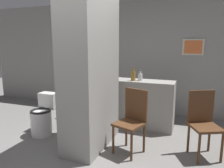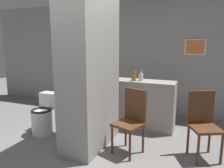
{
  "view_description": "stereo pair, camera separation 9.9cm",
  "coord_description": "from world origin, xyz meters",
  "px_view_note": "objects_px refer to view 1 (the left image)",
  "views": [
    {
      "loc": [
        1.56,
        -2.42,
        1.64
      ],
      "look_at": [
        0.26,
        0.98,
        0.95
      ],
      "focal_mm": 35.0,
      "sensor_mm": 36.0,
      "label": 1
    },
    {
      "loc": [
        1.65,
        -2.39,
        1.64
      ],
      "look_at": [
        0.26,
        0.98,
        0.95
      ],
      "focal_mm": 35.0,
      "sensor_mm": 36.0,
      "label": 2
    }
  ],
  "objects_px": {
    "toilet": "(43,117)",
    "chair_near_pillar": "(132,118)",
    "bottle_tall": "(133,75)",
    "bicycle": "(96,106)",
    "chair_by_doorway": "(203,121)"
  },
  "relations": [
    {
      "from": "chair_by_doorway",
      "to": "bicycle",
      "type": "bearing_deg",
      "value": 135.41
    },
    {
      "from": "toilet",
      "to": "bottle_tall",
      "type": "height_order",
      "value": "bottle_tall"
    },
    {
      "from": "toilet",
      "to": "chair_near_pillar",
      "type": "height_order",
      "value": "chair_near_pillar"
    },
    {
      "from": "chair_near_pillar",
      "to": "bottle_tall",
      "type": "distance_m",
      "value": 1.09
    },
    {
      "from": "bottle_tall",
      "to": "toilet",
      "type": "bearing_deg",
      "value": -148.52
    },
    {
      "from": "chair_near_pillar",
      "to": "bottle_tall",
      "type": "bearing_deg",
      "value": 124.0
    },
    {
      "from": "toilet",
      "to": "bicycle",
      "type": "distance_m",
      "value": 1.09
    },
    {
      "from": "toilet",
      "to": "chair_near_pillar",
      "type": "relative_size",
      "value": 0.75
    },
    {
      "from": "toilet",
      "to": "bicycle",
      "type": "xyz_separation_m",
      "value": [
        0.65,
        0.87,
        0.04
      ]
    },
    {
      "from": "toilet",
      "to": "chair_by_doorway",
      "type": "xyz_separation_m",
      "value": [
        2.68,
        0.2,
        0.21
      ]
    },
    {
      "from": "bicycle",
      "to": "bottle_tall",
      "type": "bearing_deg",
      "value": 0.31
    },
    {
      "from": "toilet",
      "to": "chair_near_pillar",
      "type": "bearing_deg",
      "value": -1.9
    },
    {
      "from": "toilet",
      "to": "chair_by_doorway",
      "type": "bearing_deg",
      "value": 4.34
    },
    {
      "from": "chair_by_doorway",
      "to": "bottle_tall",
      "type": "xyz_separation_m",
      "value": [
        -1.25,
        0.67,
        0.51
      ]
    },
    {
      "from": "bicycle",
      "to": "bottle_tall",
      "type": "relative_size",
      "value": 5.72
    }
  ]
}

